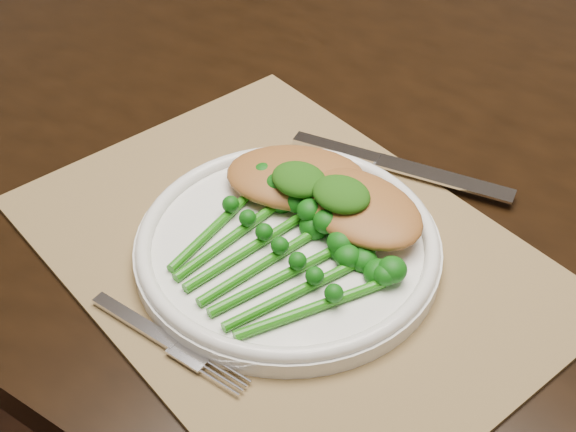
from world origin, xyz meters
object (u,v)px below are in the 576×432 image
Objects in this scene: dining_table at (355,352)px; dinner_plate at (288,245)px; chicken_fillet_left at (297,177)px; broccolini_bundle at (262,264)px; placemat at (288,253)px.

dinner_plate is (0.04, -0.20, 0.39)m from dining_table.
chicken_fillet_left reaches higher than dining_table.
dinner_plate is at bearing 106.22° from broccolini_bundle.
dinner_plate is (0.00, -0.00, 0.01)m from placemat.
dining_table is 8.23× the size of broccolini_bundle.
broccolini_bundle is at bearing -96.49° from chicken_fillet_left.
chicken_fillet_left is (0.00, -0.14, 0.41)m from dining_table.
placemat is at bearing -87.59° from chicken_fillet_left.
dinner_plate is at bearing -83.00° from dining_table.
chicken_fillet_left reaches higher than placemat.
dining_table is at bearing 101.32° from dinner_plate.
dining_table is 0.44m from dinner_plate.
dinner_plate is at bearing -86.98° from chicken_fillet_left.
broccolini_bundle is (0.00, -0.04, 0.01)m from dinner_plate.
broccolini_bundle is at bearing -84.22° from dining_table.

